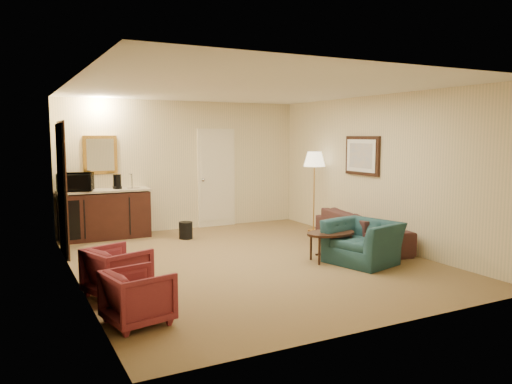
# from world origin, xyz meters

# --- Properties ---
(ground) EXTENTS (6.00, 6.00, 0.00)m
(ground) POSITION_xyz_m (0.00, 0.00, 0.00)
(ground) COLOR olive
(ground) RESTS_ON ground
(room_walls) EXTENTS (5.02, 6.01, 2.61)m
(room_walls) POSITION_xyz_m (-0.10, 0.77, 1.72)
(room_walls) COLOR #C6BA94
(room_walls) RESTS_ON ground
(wetbar_cabinet) EXTENTS (1.64, 0.58, 0.92)m
(wetbar_cabinet) POSITION_xyz_m (-1.65, 2.72, 0.46)
(wetbar_cabinet) COLOR black
(wetbar_cabinet) RESTS_ON ground
(sofa) EXTENTS (0.92, 2.11, 0.80)m
(sofa) POSITION_xyz_m (2.15, -0.01, 0.40)
(sofa) COLOR black
(sofa) RESTS_ON ground
(teal_armchair) EXTENTS (0.87, 1.11, 0.86)m
(teal_armchair) POSITION_xyz_m (1.46, -0.90, 0.43)
(teal_armchair) COLOR #1B3F43
(teal_armchair) RESTS_ON ground
(rose_chair_near) EXTENTS (0.78, 0.80, 0.65)m
(rose_chair_near) POSITION_xyz_m (-2.15, -0.79, 0.33)
(rose_chair_near) COLOR maroon
(rose_chair_near) RESTS_ON ground
(rose_chair_far) EXTENTS (0.68, 0.70, 0.62)m
(rose_chair_far) POSITION_xyz_m (-2.15, -1.79, 0.31)
(rose_chair_far) COLOR maroon
(rose_chair_far) RESTS_ON ground
(coffee_table) EXTENTS (0.87, 0.66, 0.45)m
(coffee_table) POSITION_xyz_m (1.09, -0.59, 0.23)
(coffee_table) COLOR black
(coffee_table) RESTS_ON ground
(floor_lamp) EXTENTS (0.54, 0.54, 1.60)m
(floor_lamp) POSITION_xyz_m (2.20, 1.53, 0.80)
(floor_lamp) COLOR #BF8A3F
(floor_lamp) RESTS_ON ground
(waste_bin) EXTENTS (0.30, 0.30, 0.32)m
(waste_bin) POSITION_xyz_m (-0.33, 2.00, 0.16)
(waste_bin) COLOR black
(waste_bin) RESTS_ON ground
(microwave) EXTENTS (0.66, 0.49, 0.40)m
(microwave) POSITION_xyz_m (-2.15, 2.65, 1.12)
(microwave) COLOR black
(microwave) RESTS_ON wetbar_cabinet
(coffee_maker) EXTENTS (0.17, 0.17, 0.27)m
(coffee_maker) POSITION_xyz_m (-1.41, 2.68, 1.06)
(coffee_maker) COLOR black
(coffee_maker) RESTS_ON wetbar_cabinet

